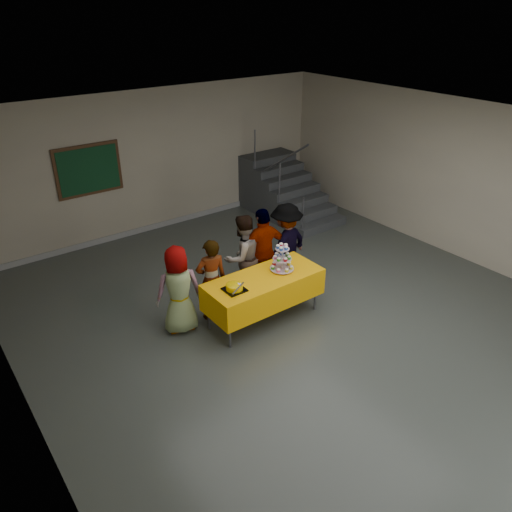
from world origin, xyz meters
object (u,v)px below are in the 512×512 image
(bake_table, at_px, (264,289))
(schoolchild_a, at_px, (179,290))
(schoolchild_d, at_px, (263,252))
(schoolchild_e, at_px, (286,245))
(schoolchild_b, at_px, (211,280))
(noticeboard, at_px, (89,170))
(cupcake_stand, at_px, (282,260))
(bear_cake, at_px, (234,287))
(staircase, at_px, (282,191))
(schoolchild_c, at_px, (243,257))

(bake_table, distance_m, schoolchild_a, 1.31)
(schoolchild_d, xyz_separation_m, schoolchild_e, (0.51, 0.02, -0.02))
(schoolchild_b, bearing_deg, bake_table, 150.29)
(bake_table, xyz_separation_m, schoolchild_a, (-1.19, 0.54, 0.15))
(bake_table, bearing_deg, noticeboard, 104.30)
(cupcake_stand, distance_m, bear_cake, 0.96)
(noticeboard, bearing_deg, bear_cake, -83.42)
(bear_cake, distance_m, schoolchild_d, 1.29)
(bake_table, xyz_separation_m, cupcake_stand, (0.37, 0.01, 0.40))
(bear_cake, distance_m, schoolchild_e, 1.75)
(staircase, bearing_deg, schoolchild_c, -139.00)
(bake_table, distance_m, staircase, 4.62)
(schoolchild_c, height_order, staircase, staircase)
(bake_table, xyz_separation_m, schoolchild_c, (0.16, 0.79, 0.19))
(cupcake_stand, distance_m, schoolchild_a, 1.66)
(bear_cake, distance_m, schoolchild_b, 0.61)
(schoolchild_b, xyz_separation_m, schoolchild_c, (0.77, 0.25, 0.06))
(staircase, height_order, noticeboard, noticeboard)
(noticeboard, bearing_deg, schoolchild_d, -66.20)
(schoolchild_e, bearing_deg, bake_table, 22.42)
(schoolchild_d, bearing_deg, bear_cake, 38.83)
(schoolchild_e, bearing_deg, schoolchild_d, -9.21)
(cupcake_stand, height_order, schoolchild_c, schoolchild_c)
(schoolchild_c, bearing_deg, noticeboard, -72.76)
(schoolchild_a, distance_m, schoolchild_b, 0.57)
(schoolchild_e, bearing_deg, schoolchild_c, -18.81)
(bake_table, distance_m, cupcake_stand, 0.54)
(bake_table, distance_m, schoolchild_d, 0.85)
(schoolchild_a, distance_m, schoolchild_e, 2.20)
(schoolchild_b, bearing_deg, schoolchild_a, 11.23)
(bear_cake, relative_size, schoolchild_e, 0.24)
(schoolchild_b, height_order, staircase, staircase)
(bake_table, relative_size, schoolchild_b, 1.37)
(bake_table, height_order, schoolchild_c, schoolchild_c)
(schoolchild_c, bearing_deg, bake_table, 76.26)
(cupcake_stand, height_order, schoolchild_b, schoolchild_b)
(cupcake_stand, xyz_separation_m, schoolchild_a, (-1.55, 0.53, -0.25))
(schoolchild_a, bearing_deg, bear_cake, 150.41)
(bear_cake, distance_m, schoolchild_c, 1.12)
(cupcake_stand, height_order, schoolchild_a, schoolchild_a)
(schoolchild_d, height_order, noticeboard, noticeboard)
(bake_table, xyz_separation_m, schoolchild_d, (0.50, 0.66, 0.22))
(schoolchild_a, distance_m, noticeboard, 3.79)
(bear_cake, xyz_separation_m, schoolchild_a, (-0.61, 0.59, -0.12))
(bake_table, xyz_separation_m, schoolchild_e, (1.01, 0.68, 0.20))
(schoolchild_b, height_order, schoolchild_e, schoolchild_e)
(schoolchild_a, height_order, staircase, staircase)
(staircase, bearing_deg, cupcake_stand, -129.46)
(schoolchild_a, bearing_deg, staircase, -131.94)
(schoolchild_c, bearing_deg, schoolchild_d, 156.70)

